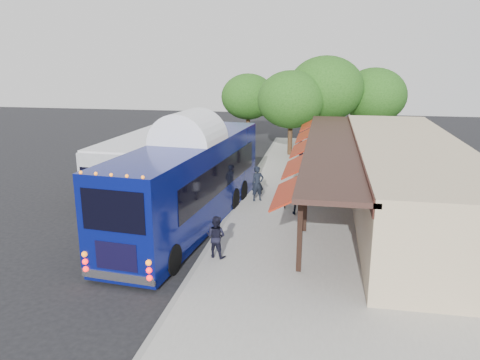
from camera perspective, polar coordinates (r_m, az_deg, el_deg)
The scene contains 15 objects.
ground at distance 21.22m, azimuth -2.49°, elevation -6.06°, with size 90.00×90.00×0.00m, color black.
sidewalk at distance 24.49m, azimuth 11.14°, elevation -3.25°, with size 10.00×40.00×0.15m, color #9E9B93.
curb at distance 24.88m, azimuth -0.33°, elevation -2.67°, with size 0.20×40.00×0.16m, color gray.
station_shelter at distance 24.31m, azimuth 19.34°, elevation 0.39°, with size 8.15×20.00×3.60m.
coach_bus at distance 21.27m, azimuth -6.12°, elevation 0.29°, with size 4.06×13.30×4.19m.
city_bus at distance 28.01m, azimuth -10.10°, elevation 2.83°, with size 3.27×12.48×3.32m.
ped_a at distance 24.61m, azimuth 2.16°, elevation -0.44°, with size 0.68×0.44×1.86m, color black.
ped_b at distance 17.85m, azimuth -2.94°, elevation -6.90°, with size 0.79×0.62×1.63m, color black.
ped_c at distance 22.67m, azimuth 7.03°, elevation -2.22°, with size 0.95×0.39×1.61m, color black.
ped_d at distance 34.00m, azimuth 7.50°, elevation 3.47°, with size 0.99×0.57×1.53m, color black.
sign_board at distance 23.51m, azimuth 5.49°, elevation -1.81°, with size 0.21×0.46×1.04m.
tree_left at distance 36.08m, azimuth 6.25°, elevation 9.72°, with size 5.13×5.13×6.56m.
tree_mid at distance 37.95m, azimuth 10.40°, elevation 10.91°, with size 5.96×5.96×7.63m.
tree_right at distance 40.06m, azimuth 16.03°, elevation 9.88°, with size 5.23×5.23×6.70m.
tree_far at distance 42.14m, azimuth 1.00°, elevation 10.12°, with size 4.76×4.76×6.10m.
Camera 1 is at (4.50, -19.30, 7.60)m, focal length 35.00 mm.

